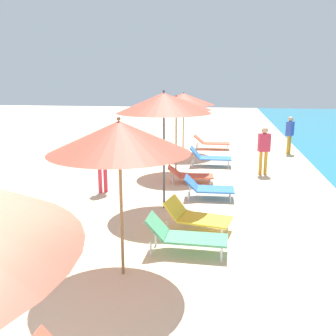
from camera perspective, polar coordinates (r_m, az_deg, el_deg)
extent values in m
cylinder|color=olive|center=(5.90, -7.05, -7.17)|extent=(0.05, 0.05, 1.98)
cone|color=#E54C38|center=(5.59, -7.41, 4.68)|extent=(2.13, 2.13, 0.48)
sphere|color=olive|center=(5.56, -7.49, 7.41)|extent=(0.06, 0.06, 0.06)
cube|color=#4CA572|center=(6.80, 4.31, -10.63)|extent=(1.11, 0.57, 0.04)
cube|color=#4CA572|center=(6.82, -1.68, -8.75)|extent=(0.36, 0.56, 0.38)
cylinder|color=silver|center=(7.05, 8.19, -11.20)|extent=(0.04, 0.04, 0.26)
cylinder|color=silver|center=(6.64, 8.06, -12.81)|extent=(0.04, 0.04, 0.26)
cylinder|color=silver|center=(7.17, -1.86, -10.61)|extent=(0.04, 0.04, 0.26)
cylinder|color=silver|center=(6.77, -2.65, -12.13)|extent=(0.04, 0.04, 0.26)
cylinder|color=#4C4C51|center=(8.87, -0.62, 0.95)|extent=(0.05, 0.05, 2.28)
cone|color=#E54C38|center=(8.68, -0.64, 9.84)|extent=(2.19, 2.19, 0.46)
sphere|color=#4C4C51|center=(8.66, -0.64, 11.56)|extent=(0.06, 0.06, 0.06)
cube|color=blue|center=(9.86, 7.17, -3.23)|extent=(0.99, 0.68, 0.04)
cube|color=blue|center=(9.83, 3.50, -2.20)|extent=(0.35, 0.66, 0.32)
cylinder|color=silver|center=(10.17, 9.31, -3.58)|extent=(0.04, 0.04, 0.23)
cylinder|color=silver|center=(9.65, 9.44, -4.52)|extent=(0.04, 0.04, 0.23)
cylinder|color=silver|center=(10.17, 3.33, -3.42)|extent=(0.04, 0.04, 0.23)
cylinder|color=silver|center=(9.65, 3.13, -4.35)|extent=(0.04, 0.04, 0.23)
cube|color=yellow|center=(7.74, 5.60, -7.77)|extent=(1.13, 0.86, 0.04)
cube|color=yellow|center=(7.85, 1.06, -5.94)|extent=(0.43, 0.72, 0.36)
cylinder|color=silver|center=(7.97, 8.97, -8.34)|extent=(0.04, 0.04, 0.24)
cylinder|color=silver|center=(7.45, 8.09, -9.88)|extent=(0.04, 0.04, 0.24)
cylinder|color=silver|center=(8.24, 1.26, -7.44)|extent=(0.04, 0.04, 0.24)
cylinder|color=silver|center=(7.74, -0.13, -8.84)|extent=(0.04, 0.04, 0.24)
cylinder|color=olive|center=(12.24, 1.22, 3.93)|extent=(0.05, 0.05, 2.09)
cone|color=#E54C38|center=(12.10, 1.25, 9.79)|extent=(2.25, 2.25, 0.42)
sphere|color=olive|center=(12.09, 1.26, 10.93)|extent=(0.06, 0.06, 0.06)
cube|color=blue|center=(13.52, 7.18, 1.48)|extent=(1.15, 0.69, 0.04)
cube|color=blue|center=(13.50, 4.12, 2.41)|extent=(0.37, 0.68, 0.39)
cylinder|color=silver|center=(13.84, 9.11, 1.03)|extent=(0.04, 0.04, 0.27)
cylinder|color=silver|center=(13.28, 9.16, 0.51)|extent=(0.04, 0.04, 0.27)
cylinder|color=silver|center=(13.86, 3.85, 1.19)|extent=(0.04, 0.04, 0.27)
cylinder|color=silver|center=(13.30, 3.68, 0.68)|extent=(0.04, 0.04, 0.27)
cube|color=#D8593F|center=(11.29, 4.33, -1.22)|extent=(1.06, 0.67, 0.04)
cube|color=#D8593F|center=(11.26, 0.91, -0.44)|extent=(0.42, 0.60, 0.29)
cylinder|color=silver|center=(11.57, 6.30, -1.51)|extent=(0.04, 0.04, 0.19)
cylinder|color=silver|center=(11.12, 6.43, -2.13)|extent=(0.04, 0.04, 0.19)
cylinder|color=silver|center=(11.55, 0.80, -1.45)|extent=(0.04, 0.04, 0.19)
cylinder|color=silver|center=(11.10, 0.71, -2.06)|extent=(0.04, 0.04, 0.19)
cylinder|color=olive|center=(15.61, 2.31, 5.84)|extent=(0.05, 0.05, 2.02)
cone|color=#E54C38|center=(15.49, 2.35, 10.41)|extent=(2.50, 2.50, 0.46)
sphere|color=olive|center=(15.48, 2.36, 11.37)|extent=(0.06, 0.06, 0.06)
cube|color=#D8593F|center=(16.87, 7.30, 3.74)|extent=(1.19, 0.65, 0.04)
cube|color=#D8593F|center=(16.87, 4.65, 4.43)|extent=(0.42, 0.64, 0.35)
cylinder|color=silver|center=(17.15, 8.95, 3.36)|extent=(0.04, 0.04, 0.24)
cylinder|color=silver|center=(16.62, 8.96, 3.04)|extent=(0.04, 0.04, 0.24)
cylinder|color=silver|center=(17.19, 4.49, 3.51)|extent=(0.04, 0.04, 0.24)
cylinder|color=silver|center=(16.66, 4.36, 3.19)|extent=(0.04, 0.04, 0.24)
cylinder|color=#D8334C|center=(10.49, -9.45, -1.60)|extent=(0.11, 0.11, 0.75)
cylinder|color=#D8334C|center=(10.40, -10.25, -1.76)|extent=(0.11, 0.11, 0.75)
cube|color=silver|center=(10.30, -9.99, 1.83)|extent=(0.40, 0.42, 0.56)
sphere|color=#9E704C|center=(10.23, -10.07, 3.93)|extent=(0.20, 0.20, 0.20)
cylinder|color=orange|center=(16.50, 17.94, 3.40)|extent=(0.11, 0.11, 0.77)
cylinder|color=orange|center=(16.35, 17.72, 3.33)|extent=(0.11, 0.11, 0.77)
cube|color=#334CB2|center=(16.33, 17.99, 5.68)|extent=(0.37, 0.42, 0.57)
sphere|color=#D8A87F|center=(16.29, 18.09, 7.05)|extent=(0.21, 0.21, 0.21)
cylinder|color=orange|center=(12.64, 14.56, 0.75)|extent=(0.11, 0.11, 0.77)
cylinder|color=orange|center=(12.58, 13.83, 0.74)|extent=(0.11, 0.11, 0.77)
cube|color=#D8334C|center=(12.48, 14.37, 3.76)|extent=(0.40, 0.31, 0.58)
sphere|color=#D8A87F|center=(12.43, 14.47, 5.54)|extent=(0.21, 0.21, 0.21)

